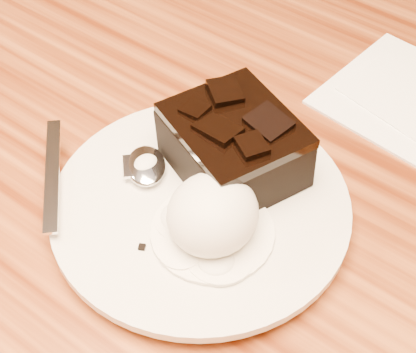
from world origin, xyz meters
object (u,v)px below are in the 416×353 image
Objects in this scene: dining_table at (150,332)px; napkin at (410,98)px; spoon at (146,167)px; plate at (200,210)px; brownie at (233,148)px; ice_cream_scoop at (213,214)px.

dining_table is 0.46m from napkin.
spoon reaches higher than dining_table.
spoon is 1.25× the size of napkin.
plate is at bearing -107.08° from napkin.
plate reaches higher than napkin.
brownie is (-0.00, 0.04, 0.03)m from plate.
napkin is at bearing 68.93° from brownie.
spoon is at bearing -32.56° from dining_table.
plate is 0.06m from spoon.
ice_cream_scoop is (0.03, -0.06, 0.00)m from brownie.
ice_cream_scoop reaches higher than brownie.
ice_cream_scoop reaches higher than plate.
dining_table is at bearing 102.75° from spoon.
napkin reaches higher than dining_table.
spoon is at bearing -178.82° from plate.
napkin is at bearing 16.91° from spoon.
napkin is (0.07, 0.23, -0.01)m from plate.
dining_table is 0.40m from plate.
spoon reaches higher than plate.
dining_table is at bearing 161.37° from plate.
ice_cream_scoop is 0.08m from spoon.
napkin is (0.19, 0.19, 0.38)m from dining_table.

